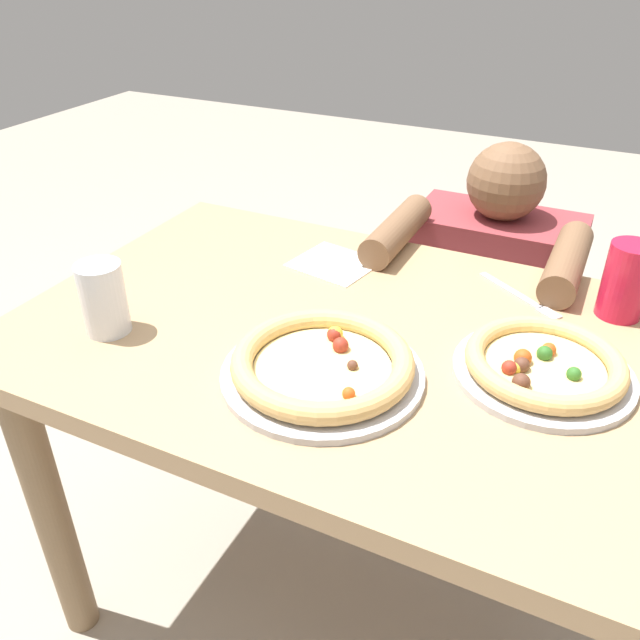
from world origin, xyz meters
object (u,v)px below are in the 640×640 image
object	(u,v)px
fork	(522,297)
pizza_near	(323,365)
pizza_far	(544,366)
water_cup_clear	(103,298)
diner_seated	(481,340)
drink_cup_colored	(626,280)

from	to	relation	value
fork	pizza_near	bearing A→B (deg)	-120.77
pizza_near	pizza_far	bearing A→B (deg)	26.22
water_cup_clear	fork	size ratio (longest dim) A/B	0.73
diner_seated	pizza_far	bearing A→B (deg)	-71.24
pizza_near	fork	distance (m)	0.46
drink_cup_colored	fork	size ratio (longest dim) A/B	1.39
pizza_far	fork	distance (m)	0.25
pizza_near	diner_seated	world-z (taller)	diner_seated
pizza_far	diner_seated	distance (m)	0.71
water_cup_clear	diner_seated	bearing A→B (deg)	56.63
pizza_near	drink_cup_colored	xyz separation A→B (m)	(0.40, 0.41, 0.05)
pizza_far	drink_cup_colored	world-z (taller)	drink_cup_colored
pizza_far	fork	world-z (taller)	pizza_far
drink_cup_colored	pizza_far	bearing A→B (deg)	-109.68
water_cup_clear	diner_seated	size ratio (longest dim) A/B	0.14
drink_cup_colored	pizza_near	bearing A→B (deg)	-134.63
fork	water_cup_clear	bearing A→B (deg)	-145.52
diner_seated	pizza_near	bearing A→B (deg)	-98.79
diner_seated	fork	bearing A→B (deg)	-70.69
diner_seated	water_cup_clear	bearing A→B (deg)	-123.37
pizza_far	drink_cup_colored	xyz separation A→B (m)	(0.09, 0.25, 0.05)
water_cup_clear	diner_seated	distance (m)	1.01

